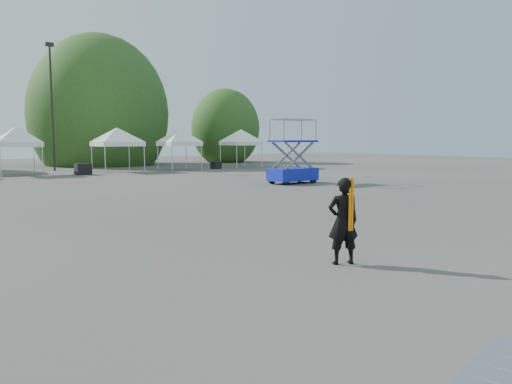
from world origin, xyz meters
TOP-DOWN VIEW (x-y plane):
  - ground at (0.00, 0.00)m, footprint 120.00×120.00m
  - light_pole_east at (3.00, 32.00)m, footprint 0.60×0.25m
  - tree_mid_e at (9.00, 39.00)m, footprint 5.12×5.12m
  - tree_far_e at (22.00, 37.00)m, footprint 3.84×3.84m
  - tent_e at (-0.32, 27.97)m, footprint 3.91×3.91m
  - tent_f at (6.59, 27.89)m, footprint 4.50×4.50m
  - tent_g at (11.45, 27.27)m, footprint 3.93×3.93m
  - tent_h at (17.71, 27.70)m, footprint 4.01×4.01m
  - man at (-0.06, -2.07)m, footprint 0.73×0.62m
  - scissor_lift at (10.77, 12.33)m, footprint 2.80×1.52m
  - crate_mid at (3.43, 26.10)m, footprint 1.04×0.83m
  - crate_east at (14.54, 26.73)m, footprint 0.89×0.77m

SIDE VIEW (x-z plane):
  - ground at x=0.00m, z-range 0.00..0.00m
  - crate_east at x=14.54m, z-range 0.00..0.60m
  - crate_mid at x=3.43m, z-range 0.00..0.78m
  - man at x=-0.06m, z-range 0.00..1.70m
  - scissor_lift at x=10.77m, z-range 0.01..3.54m
  - tent_e at x=-0.32m, z-range 1.12..5.00m
  - tent_g at x=11.45m, z-range 1.12..5.00m
  - tent_h at x=17.71m, z-range 1.12..5.00m
  - tent_f at x=6.59m, z-range 1.12..5.00m
  - tree_far_e at x=22.00m, z-range 0.70..6.55m
  - tree_mid_e at x=9.00m, z-range 0.94..8.74m
  - light_pole_east at x=3.00m, z-range 0.62..10.42m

